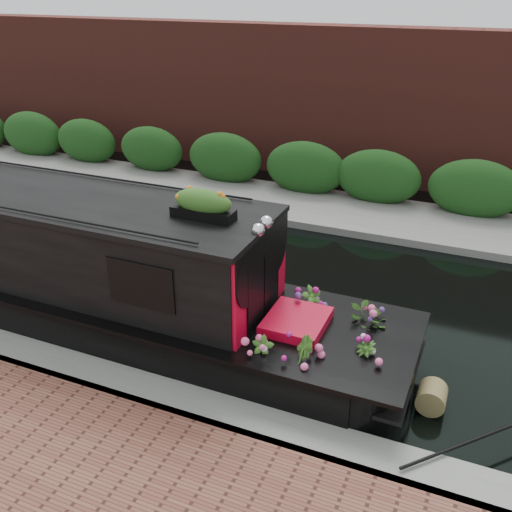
% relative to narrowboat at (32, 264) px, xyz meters
% --- Properties ---
extents(ground, '(80.00, 80.00, 0.00)m').
position_rel_narrowboat_xyz_m(ground, '(2.25, 1.95, -0.84)').
color(ground, black).
rests_on(ground, ground).
extents(near_bank_coping, '(40.00, 0.60, 0.50)m').
position_rel_narrowboat_xyz_m(near_bank_coping, '(2.25, -1.35, -0.84)').
color(near_bank_coping, gray).
rests_on(near_bank_coping, ground).
extents(far_bank_path, '(40.00, 2.40, 0.34)m').
position_rel_narrowboat_xyz_m(far_bank_path, '(2.25, 6.15, -0.84)').
color(far_bank_path, gray).
rests_on(far_bank_path, ground).
extents(far_hedge, '(40.00, 1.10, 2.80)m').
position_rel_narrowboat_xyz_m(far_hedge, '(2.25, 7.05, -0.84)').
color(far_hedge, '#194316').
rests_on(far_hedge, ground).
extents(far_brick_wall, '(40.00, 1.00, 8.00)m').
position_rel_narrowboat_xyz_m(far_brick_wall, '(2.25, 9.15, -0.84)').
color(far_brick_wall, '#5D261F').
rests_on(far_brick_wall, ground).
extents(narrowboat, '(12.00, 2.16, 2.81)m').
position_rel_narrowboat_xyz_m(narrowboat, '(0.00, 0.00, 0.00)').
color(narrowboat, black).
rests_on(narrowboat, ground).
extents(rope_fender, '(0.38, 0.38, 0.38)m').
position_rel_narrowboat_xyz_m(rope_fender, '(6.52, 0.00, -0.65)').
color(rope_fender, olive).
rests_on(rope_fender, ground).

